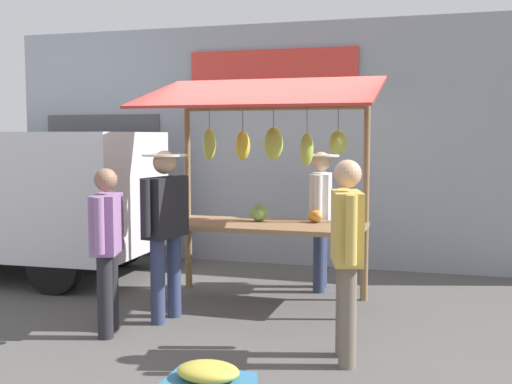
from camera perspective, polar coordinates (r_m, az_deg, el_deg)
name	(u,v)px	position (r m, az deg, el deg)	size (l,w,h in m)	color
ground_plane	(264,302)	(7.15, 0.69, -9.82)	(40.00, 40.00, 0.00)	#514F4C
street_backdrop	(301,145)	(9.06, 4.07, 4.19)	(9.00, 0.30, 3.40)	#8C939E
market_stall	(265,162)	(6.96, 0.81, 2.69)	(2.50, 1.46, 2.50)	olive
vendor_with_sunhat	(321,209)	(7.58, 5.81, -1.50)	(0.43, 0.70, 1.65)	navy
shopper_in_striped_shirt	(165,220)	(6.34, -8.12, -2.51)	(0.44, 0.70, 1.69)	navy
shopper_in_grey_tee	(107,240)	(6.02, -13.19, -4.23)	(0.35, 0.64, 1.54)	#232328
shopper_with_shopping_bag	(347,246)	(5.19, 8.12, -4.79)	(0.34, 0.68, 1.65)	#726656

